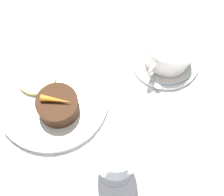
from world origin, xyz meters
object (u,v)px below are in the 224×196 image
Objects in this scene: coffee_cup at (169,50)px; dinner_plate at (52,99)px; fork at (6,170)px; dessert_cake at (58,106)px; wine_glass at (116,156)px.

dinner_plate is at bearing -30.62° from coffee_cup.
dessert_cake is (-0.15, 0.00, 0.03)m from fork.
dinner_plate is 2.82× the size of dessert_cake.
dessert_cake is (0.23, -0.10, -0.01)m from coffee_cup.
wine_glass is (0.25, 0.05, 0.05)m from coffee_cup.
coffee_cup is 0.39m from fork.
wine_glass is 0.69× the size of fork.
wine_glass is 0.16m from dessert_cake.
dessert_cake is at bearing -23.60° from coffee_cup.
fork is at bearing -51.10° from wine_glass.
wine_glass is at bearing 12.19° from coffee_cup.
coffee_cup reaches higher than dinner_plate.
dessert_cake is at bearing -98.20° from wine_glass.
dinner_plate is 1.82× the size of coffee_cup.
dinner_plate is 0.16m from fork.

